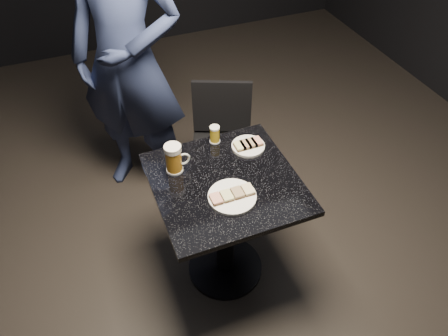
{
  "coord_description": "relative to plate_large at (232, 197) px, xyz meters",
  "views": [
    {
      "loc": [
        -0.56,
        -1.39,
        2.26
      ],
      "look_at": [
        0.0,
        0.02,
        0.82
      ],
      "focal_mm": 35.0,
      "sensor_mm": 36.0,
      "label": 1
    }
  ],
  "objects": [
    {
      "name": "canapes_on_plate_small",
      "position": [
        0.22,
        0.3,
        0.02
      ],
      "size": [
        0.15,
        0.07,
        0.02
      ],
      "color": "#4C3521",
      "rests_on": "plate_small"
    },
    {
      "name": "table",
      "position": [
        0.01,
        0.11,
        -0.25
      ],
      "size": [
        0.7,
        0.7,
        0.75
      ],
      "color": "black",
      "rests_on": "floor"
    },
    {
      "name": "plate_small",
      "position": [
        0.22,
        0.3,
        0.0
      ],
      "size": [
        0.18,
        0.18,
        0.01
      ],
      "primitive_type": "cylinder",
      "color": "white",
      "rests_on": "table"
    },
    {
      "name": "floor",
      "position": [
        0.01,
        0.11,
        -0.76
      ],
      "size": [
        6.0,
        6.0,
        0.0
      ],
      "primitive_type": "plane",
      "color": "black",
      "rests_on": "ground"
    },
    {
      "name": "patron",
      "position": [
        -0.23,
        1.05,
        0.21
      ],
      "size": [
        0.84,
        0.8,
        1.94
      ],
      "primitive_type": "imported",
      "rotation": [
        0.0,
        0.0,
        -0.67
      ],
      "color": "navy",
      "rests_on": "floor"
    },
    {
      "name": "plate_large",
      "position": [
        0.0,
        0.0,
        0.0
      ],
      "size": [
        0.23,
        0.23,
        0.01
      ],
      "primitive_type": "cylinder",
      "color": "white",
      "rests_on": "table"
    },
    {
      "name": "chair",
      "position": [
        0.22,
        0.7,
        -0.26
      ],
      "size": [
        0.48,
        0.48,
        0.85
      ],
      "color": "black",
      "rests_on": "floor"
    },
    {
      "name": "canapes_on_plate_large",
      "position": [
        0.0,
        -0.0,
        0.02
      ],
      "size": [
        0.21,
        0.07,
        0.02
      ],
      "color": "#4C3521",
      "rests_on": "plate_large"
    },
    {
      "name": "beer_tumbler",
      "position": [
        0.07,
        0.41,
        0.04
      ],
      "size": [
        0.06,
        0.06,
        0.1
      ],
      "color": "silver",
      "rests_on": "table"
    },
    {
      "name": "beer_mug",
      "position": [
        -0.19,
        0.28,
        0.07
      ],
      "size": [
        0.12,
        0.09,
        0.16
      ],
      "color": "silver",
      "rests_on": "table"
    }
  ]
}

